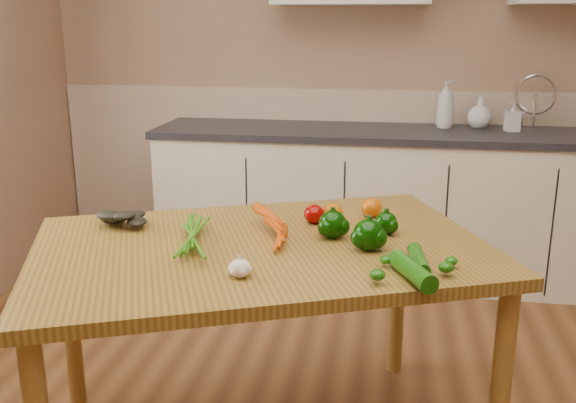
% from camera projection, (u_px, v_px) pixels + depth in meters
% --- Properties ---
extents(room, '(4.04, 5.04, 2.64)m').
position_uv_depth(room, '(332.00, 121.00, 1.75)').
color(room, brown).
rests_on(room, ground).
extents(counter_run, '(2.84, 0.64, 1.14)m').
position_uv_depth(counter_run, '(396.00, 203.00, 3.85)').
color(counter_run, beige).
rests_on(counter_run, ground).
extents(table, '(1.73, 1.44, 0.79)m').
position_uv_depth(table, '(262.00, 269.00, 2.16)').
color(table, olive).
rests_on(table, ground).
extents(soap_bottle_a, '(0.13, 0.13, 0.28)m').
position_uv_depth(soap_bottle_a, '(445.00, 104.00, 3.77)').
color(soap_bottle_a, silver).
rests_on(soap_bottle_a, counter_run).
extents(soap_bottle_b, '(0.09, 0.09, 0.17)m').
position_uv_depth(soap_bottle_b, '(513.00, 117.00, 3.66)').
color(soap_bottle_b, silver).
rests_on(soap_bottle_b, counter_run).
extents(soap_bottle_c, '(0.16, 0.16, 0.18)m').
position_uv_depth(soap_bottle_c, '(480.00, 112.00, 3.78)').
color(soap_bottle_c, silver).
rests_on(soap_bottle_c, counter_run).
extents(carrot_bunch, '(0.34, 0.30, 0.07)m').
position_uv_depth(carrot_bunch, '(249.00, 228.00, 2.17)').
color(carrot_bunch, '#CF4504').
rests_on(carrot_bunch, table).
extents(leafy_greens, '(0.21, 0.19, 0.11)m').
position_uv_depth(leafy_greens, '(119.00, 213.00, 2.30)').
color(leafy_greens, black).
rests_on(leafy_greens, table).
extents(garlic_bulb, '(0.06, 0.06, 0.05)m').
position_uv_depth(garlic_bulb, '(240.00, 268.00, 1.85)').
color(garlic_bulb, white).
rests_on(garlic_bulb, table).
extents(pepper_a, '(0.10, 0.10, 0.10)m').
position_uv_depth(pepper_a, '(333.00, 224.00, 2.18)').
color(pepper_a, '#073002').
rests_on(pepper_a, table).
extents(pepper_b, '(0.08, 0.08, 0.08)m').
position_uv_depth(pepper_b, '(386.00, 223.00, 2.22)').
color(pepper_b, '#073002').
rests_on(pepper_b, table).
extents(pepper_c, '(0.10, 0.10, 0.10)m').
position_uv_depth(pepper_c, '(368.00, 235.00, 2.07)').
color(pepper_c, '#073002').
rests_on(pepper_c, table).
extents(tomato_a, '(0.08, 0.08, 0.07)m').
position_uv_depth(tomato_a, '(314.00, 214.00, 2.34)').
color(tomato_a, '#840502').
rests_on(tomato_a, table).
extents(tomato_b, '(0.08, 0.08, 0.07)m').
position_uv_depth(tomato_b, '(333.00, 213.00, 2.36)').
color(tomato_b, '#C05404').
rests_on(tomato_b, table).
extents(tomato_c, '(0.08, 0.08, 0.07)m').
position_uv_depth(tomato_c, '(372.00, 207.00, 2.42)').
color(tomato_c, '#C05404').
rests_on(tomato_c, table).
extents(zucchini_a, '(0.07, 0.20, 0.05)m').
position_uv_depth(zucchini_a, '(419.00, 260.00, 1.92)').
color(zucchini_a, '#114807').
rests_on(zucchini_a, table).
extents(zucchini_b, '(0.14, 0.22, 0.06)m').
position_uv_depth(zucchini_b, '(412.00, 271.00, 1.83)').
color(zucchini_b, '#114807').
rests_on(zucchini_b, table).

